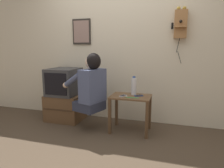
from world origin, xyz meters
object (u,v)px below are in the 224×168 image
(cell_phone_spare, at_px, (139,96))
(water_bottle, at_px, (134,86))
(cell_phone_held, at_px, (123,96))
(television, at_px, (64,82))
(person, at_px, (91,84))
(framed_picture, at_px, (82,32))
(wall_phone_antique, at_px, (180,24))
(toothbrush, at_px, (131,97))

(cell_phone_spare, distance_m, water_bottle, 0.17)
(cell_phone_held, bearing_deg, television, -172.70)
(water_bottle, bearing_deg, cell_phone_spare, -38.97)
(person, distance_m, water_bottle, 0.63)
(water_bottle, bearing_deg, cell_phone_held, -131.50)
(framed_picture, bearing_deg, wall_phone_antique, -1.55)
(person, relative_size, wall_phone_antique, 1.03)
(cell_phone_held, bearing_deg, cell_phone_spare, 37.41)
(cell_phone_spare, relative_size, toothbrush, 0.73)
(person, bearing_deg, cell_phone_spare, -59.28)
(person, height_order, framed_picture, framed_picture)
(person, xyz_separation_m, water_bottle, (0.59, 0.22, -0.03))
(person, distance_m, toothbrush, 0.62)
(cell_phone_spare, bearing_deg, water_bottle, -160.82)
(cell_phone_held, bearing_deg, water_bottle, 67.51)
(television, bearing_deg, toothbrush, -13.27)
(television, distance_m, cell_phone_held, 1.12)
(framed_picture, height_order, water_bottle, framed_picture)
(wall_phone_antique, height_order, toothbrush, wall_phone_antique)
(television, relative_size, framed_picture, 1.22)
(cell_phone_held, xyz_separation_m, toothbrush, (0.13, -0.06, 0.00))
(person, height_order, water_bottle, person)
(television, bearing_deg, framed_picture, 53.02)
(cell_phone_spare, bearing_deg, person, -109.94)
(television, height_order, toothbrush, television)
(person, distance_m, cell_phone_held, 0.50)
(cell_phone_held, bearing_deg, framed_picture, 168.53)
(toothbrush, bearing_deg, framed_picture, 59.16)
(framed_picture, bearing_deg, television, -126.98)
(person, bearing_deg, television, 83.30)
(toothbrush, bearing_deg, water_bottle, -0.08)
(television, relative_size, cell_phone_held, 3.84)
(wall_phone_antique, bearing_deg, framed_picture, 178.45)
(water_bottle, bearing_deg, person, -160.01)
(person, bearing_deg, cell_phone_held, -62.42)
(person, bearing_deg, toothbrush, -70.24)
(television, relative_size, cell_phone_spare, 3.83)
(wall_phone_antique, relative_size, framed_picture, 1.92)
(wall_phone_antique, distance_m, cell_phone_spare, 1.23)
(wall_phone_antique, xyz_separation_m, toothbrush, (-0.61, -0.53, -1.03))
(cell_phone_held, height_order, cell_phone_spare, same)
(television, distance_m, water_bottle, 1.22)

